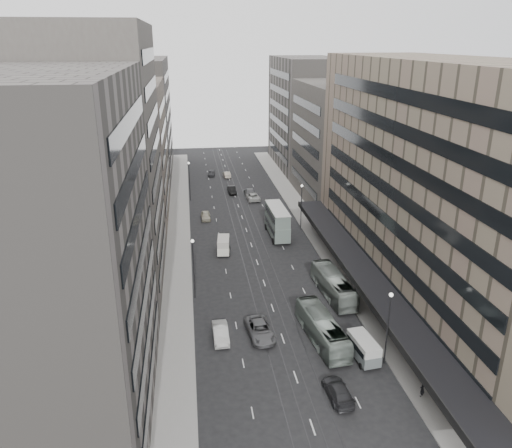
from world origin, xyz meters
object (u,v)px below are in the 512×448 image
double_decker (277,221)px  bus_far (333,285)px  bus_near (322,329)px  pedestrian (422,389)px  sedan_1 (221,333)px  sedan_2 (260,330)px  vw_microbus (363,348)px  panel_van (223,245)px

double_decker → bus_far: bearing=-82.1°
bus_near → pedestrian: bearing=117.0°
sedan_1 → sedan_2: 4.51m
vw_microbus → pedestrian: vw_microbus is taller
bus_far → sedan_2: (-11.00, -8.25, -0.75)m
pedestrian → sedan_1: bearing=-70.3°
panel_van → sedan_2: size_ratio=0.72×
vw_microbus → sedan_2: vw_microbus is taller
bus_near → vw_microbus: bearing=124.8°
sedan_2 → vw_microbus: bearing=-35.4°
sedan_1 → sedan_2: bearing=-1.4°
sedan_1 → panel_van: bearing=83.7°
vw_microbus → double_decker: bearing=87.6°
bus_near → bus_far: bearing=-119.1°
panel_van → vw_microbus: bearing=-61.5°
sedan_2 → pedestrian: (13.72, -12.44, 0.14)m
double_decker → bus_near: bearing=-92.5°
bus_far → double_decker: bearing=-85.0°
vw_microbus → pedestrian: (3.51, -6.63, -0.44)m
double_decker → panel_van: size_ratio=2.25×
double_decker → panel_van: 11.53m
sedan_1 → bus_near: bearing=-10.6°
bus_near → double_decker: size_ratio=1.17×
panel_van → sedan_1: size_ratio=0.89×
panel_van → sedan_1: panel_van is taller
vw_microbus → bus_near: bearing=124.3°
vw_microbus → panel_van: size_ratio=1.13×
panel_van → sedan_2: panel_van is taller
sedan_1 → sedan_2: size_ratio=0.81×
bus_near → vw_microbus: size_ratio=2.32×
bus_far → sedan_2: bus_far is taller
bus_near → vw_microbus: bus_near is taller
double_decker → pedestrian: size_ratio=5.95×
bus_far → sedan_2: bearing=32.6°
double_decker → sedan_2: double_decker is taller
panel_van → pedestrian: panel_van is taller
bus_far → pedestrian: bus_far is taller
double_decker → sedan_2: size_ratio=1.63×
bus_far → panel_van: bearing=-54.6°
vw_microbus → sedan_1: size_ratio=1.00×
bus_near → sedan_1: 11.46m
vw_microbus → panel_van: (-12.54, 30.14, 0.03)m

